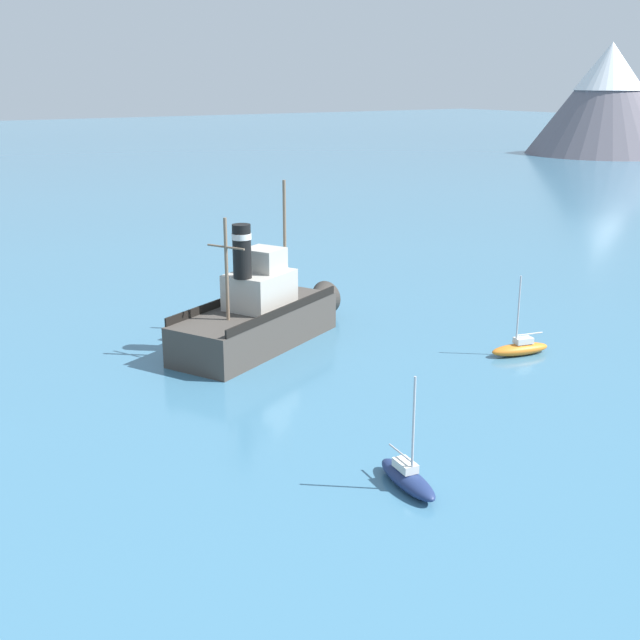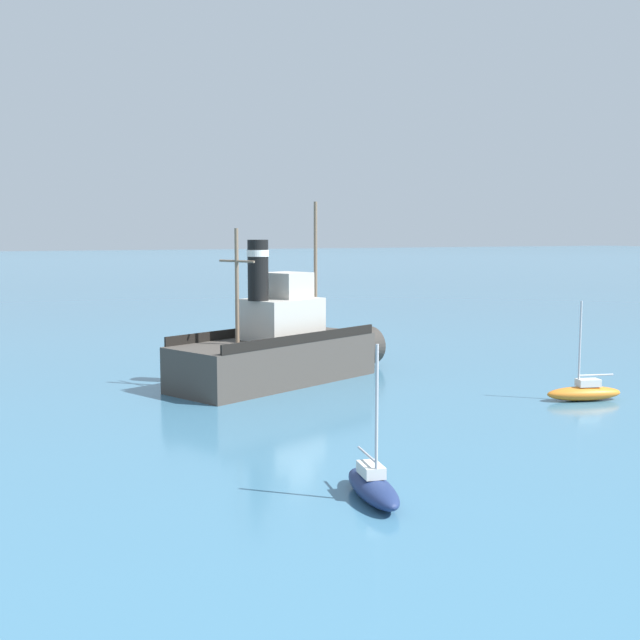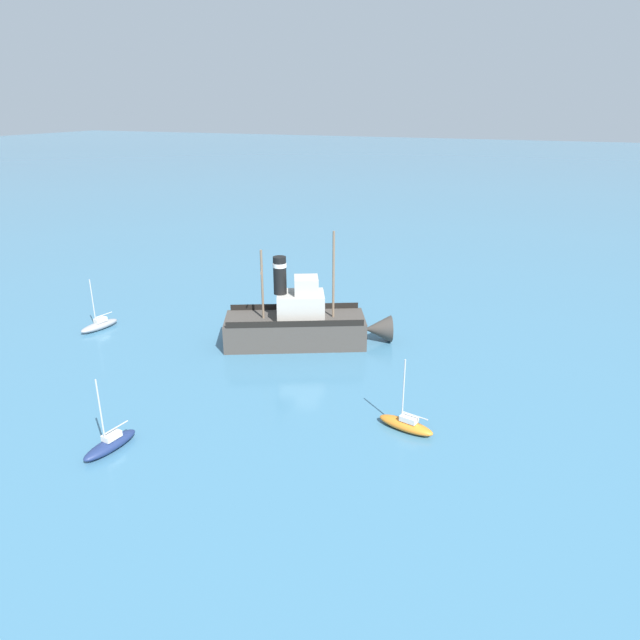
# 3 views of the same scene
# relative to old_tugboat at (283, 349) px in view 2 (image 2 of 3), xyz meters

# --- Properties ---
(ground_plane) EXTENTS (600.00, 600.00, 0.00)m
(ground_plane) POSITION_rel_old_tugboat_xyz_m (-1.71, -0.32, -1.83)
(ground_plane) COLOR teal
(old_tugboat) EXTENTS (9.17, 14.47, 9.90)m
(old_tugboat) POSITION_rel_old_tugboat_xyz_m (0.00, 0.00, 0.00)
(old_tugboat) COLOR #423D38
(old_tugboat) RESTS_ON ground
(sailboat_orange) EXTENTS (1.96, 3.95, 4.90)m
(sailboat_orange) POSITION_rel_old_tugboat_xyz_m (10.42, 11.88, -1.40)
(sailboat_orange) COLOR orange
(sailboat_orange) RESTS_ON ground
(sailboat_navy) EXTENTS (3.92, 1.64, 4.90)m
(sailboat_navy) POSITION_rel_old_tugboat_xyz_m (19.38, -4.17, -1.40)
(sailboat_navy) COLOR navy
(sailboat_navy) RESTS_ON ground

